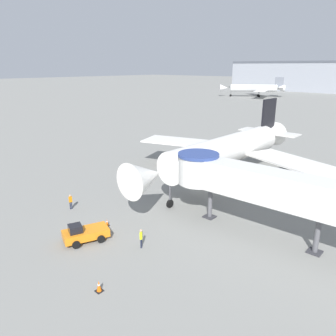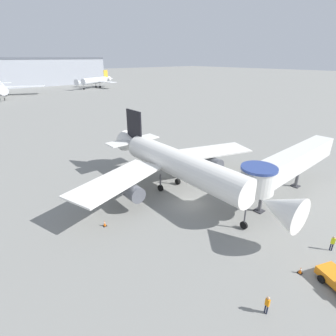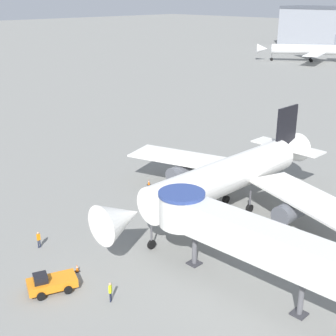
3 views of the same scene
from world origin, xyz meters
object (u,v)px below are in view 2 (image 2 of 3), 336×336
(traffic_cone_near_nose, at_px, (300,270))
(background_jet_green_tail, at_px, (0,87))
(jet_bridge, at_px, (287,164))
(ground_crew_wing_walker, at_px, (333,242))
(background_jet_gold_tail, at_px, (95,81))
(main_airplane, at_px, (178,165))
(traffic_cone_port_wing, at_px, (105,224))
(ground_crew_marshaller, at_px, (267,304))

(traffic_cone_near_nose, relative_size, background_jet_green_tail, 0.02)
(traffic_cone_near_nose, bearing_deg, jet_bridge, 34.40)
(ground_crew_wing_walker, distance_m, background_jet_gold_tail, 159.72)
(main_airplane, height_order, traffic_cone_port_wing, main_airplane)
(jet_bridge, height_order, background_jet_gold_tail, background_jet_gold_tail)
(ground_crew_marshaller, bearing_deg, ground_crew_wing_walker, 93.06)
(ground_crew_wing_walker, bearing_deg, main_airplane, 155.66)
(traffic_cone_near_nose, xyz_separation_m, background_jet_gold_tail, (53.39, 151.73, 4.11))
(ground_crew_wing_walker, relative_size, background_jet_green_tail, 0.04)
(main_airplane, xyz_separation_m, ground_crew_marshaller, (-7.71, -18.50, -3.31))
(jet_bridge, bearing_deg, background_jet_gold_tail, 71.96)
(traffic_cone_near_nose, bearing_deg, ground_crew_marshaller, -178.16)
(jet_bridge, height_order, background_jet_green_tail, background_jet_green_tail)
(background_jet_green_tail, bearing_deg, main_airplane, -84.02)
(main_airplane, relative_size, background_jet_gold_tail, 1.09)
(traffic_cone_port_wing, bearing_deg, background_jet_green_tail, 84.89)
(main_airplane, xyz_separation_m, ground_crew_wing_walker, (3.56, -18.86, -3.28))
(jet_bridge, xyz_separation_m, traffic_cone_near_nose, (-12.09, -8.28, -4.44))
(jet_bridge, xyz_separation_m, ground_crew_wing_walker, (-6.75, -8.83, -3.78))
(ground_crew_wing_walker, bearing_deg, background_jet_gold_tail, 127.45)
(background_jet_gold_tail, xyz_separation_m, background_jet_green_tail, (-52.12, -7.42, 0.26))
(background_jet_green_tail, bearing_deg, ground_crew_wing_walker, -82.65)
(traffic_cone_port_wing, bearing_deg, jet_bridge, -22.88)
(ground_crew_wing_walker, relative_size, background_jet_gold_tail, 0.06)
(main_airplane, distance_m, background_jet_green_tail, 126.00)
(background_jet_green_tail, bearing_deg, jet_bridge, -79.71)
(ground_crew_marshaller, bearing_deg, main_airplane, 162.27)
(background_jet_gold_tail, bearing_deg, ground_crew_wing_walker, -41.29)
(traffic_cone_port_wing, height_order, ground_crew_marshaller, ground_crew_marshaller)
(traffic_cone_near_nose, height_order, background_jet_gold_tail, background_jet_gold_tail)
(ground_crew_marshaller, xyz_separation_m, ground_crew_wing_walker, (11.27, -0.36, 0.02))
(main_airplane, distance_m, ground_crew_wing_walker, 19.47)
(traffic_cone_near_nose, height_order, ground_crew_wing_walker, ground_crew_wing_walker)
(jet_bridge, relative_size, traffic_cone_near_nose, 32.33)
(ground_crew_wing_walker, height_order, background_jet_gold_tail, background_jet_gold_tail)
(background_jet_gold_tail, bearing_deg, ground_crew_marshaller, -45.11)
(main_airplane, bearing_deg, traffic_cone_port_wing, -176.25)
(traffic_cone_near_nose, bearing_deg, main_airplane, 84.44)
(main_airplane, relative_size, ground_crew_wing_walker, 18.20)
(main_airplane, relative_size, traffic_cone_port_wing, 43.96)
(jet_bridge, height_order, traffic_cone_port_wing, jet_bridge)
(main_airplane, bearing_deg, ground_crew_wing_walker, -78.88)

